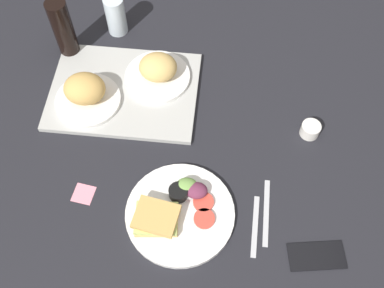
{
  "coord_description": "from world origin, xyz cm",
  "views": [
    {
      "loc": [
        5.89,
        -61.12,
        116.06
      ],
      "look_at": [
        2.0,
        3.0,
        4.0
      ],
      "focal_mm": 43.17,
      "sensor_mm": 36.0,
      "label": 1
    }
  ],
  "objects": [
    {
      "name": "ground_plane",
      "position": [
        0.0,
        0.0,
        -1.5
      ],
      "size": [
        190.0,
        150.0,
        3.0
      ],
      "primitive_type": "cube",
      "color": "black"
    },
    {
      "name": "serving_tray",
      "position": [
        -20.22,
        22.3,
        0.8
      ],
      "size": [
        46.37,
        34.89,
        1.6
      ],
      "primitive_type": "cube",
      "rotation": [
        0.0,
        0.0,
        -0.04
      ],
      "color": "#B2B2AD",
      "rests_on": "ground_plane"
    },
    {
      "name": "drinking_glass",
      "position": [
        -25.63,
        48.1,
        6.74
      ],
      "size": [
        6.5,
        6.5,
        13.48
      ],
      "primitive_type": "cylinder",
      "color": "silver",
      "rests_on": "ground_plane"
    },
    {
      "name": "bread_plate_near",
      "position": [
        -30.35,
        17.72,
        5.56
      ],
      "size": [
        19.68,
        19.68,
        9.77
      ],
      "color": "white",
      "rests_on": "serving_tray"
    },
    {
      "name": "soda_bottle",
      "position": [
        -39.78,
        37.46,
        10.57
      ],
      "size": [
        6.4,
        6.4,
        21.14
      ],
      "primitive_type": "cylinder",
      "color": "black",
      "rests_on": "ground_plane"
    },
    {
      "name": "cell_phone",
      "position": [
        35.5,
        -25.69,
        0.4
      ],
      "size": [
        15.14,
        8.84,
        0.8
      ],
      "primitive_type": "cube",
      "rotation": [
        0.0,
        0.0,
        0.12
      ],
      "color": "black",
      "rests_on": "ground_plane"
    },
    {
      "name": "plate_with_salad",
      "position": [
        -0.7,
        -16.24,
        1.69
      ],
      "size": [
        29.05,
        29.05,
        5.4
      ],
      "color": "white",
      "rests_on": "ground_plane"
    },
    {
      "name": "fork",
      "position": [
        19.96,
        -18.65,
        0.25
      ],
      "size": [
        2.55,
        17.06,
        0.5
      ],
      "primitive_type": "cube",
      "rotation": [
        0.0,
        0.0,
        1.5
      ],
      "color": "#B7B7BC",
      "rests_on": "ground_plane"
    },
    {
      "name": "knife",
      "position": [
        22.96,
        -14.65,
        0.25
      ],
      "size": [
        2.38,
        19.05,
        0.5
      ],
      "primitive_type": "cube",
      "rotation": [
        0.0,
        0.0,
        1.52
      ],
      "color": "#B7B7BC",
      "rests_on": "ground_plane"
    },
    {
      "name": "sticky_note",
      "position": [
        -26.78,
        -12.22,
        0.06
      ],
      "size": [
        6.54,
        6.54,
        0.12
      ],
      "primitive_type": "cube",
      "rotation": [
        0.0,
        0.0,
        -0.19
      ],
      "color": "pink",
      "rests_on": "ground_plane"
    },
    {
      "name": "bread_plate_far",
      "position": [
        -9.93,
        27.36,
        5.15
      ],
      "size": [
        20.21,
        20.21,
        9.29
      ],
      "color": "white",
      "rests_on": "serving_tray"
    },
    {
      "name": "espresso_cup",
      "position": [
        35.95,
        11.04,
        2.0
      ],
      "size": [
        5.6,
        5.6,
        4.0
      ],
      "primitive_type": "cylinder",
      "color": "silver",
      "rests_on": "ground_plane"
    }
  ]
}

